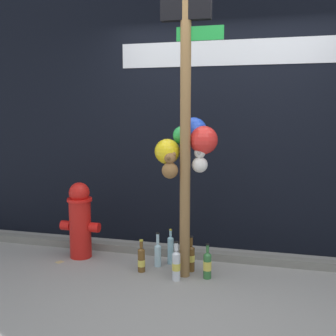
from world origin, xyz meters
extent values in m
plane|color=gray|center=(0.00, 0.00, 0.00)|extent=(14.00, 14.00, 0.00)
cube|color=black|center=(0.00, 1.49, 1.90)|extent=(10.00, 0.20, 3.80)
cube|color=silver|center=(0.99, 1.39, 2.14)|extent=(4.30, 0.01, 0.26)
cube|color=slate|center=(0.00, 1.01, 0.04)|extent=(8.00, 0.12, 0.08)
cylinder|color=olive|center=(-0.25, 0.51, 1.29)|extent=(0.10, 0.10, 2.59)
cube|color=#198C33|center=(-0.12, 0.51, 2.19)|extent=(0.41, 0.02, 0.12)
sphere|color=yellow|center=(-0.42, 0.55, 1.16)|extent=(0.23, 0.23, 0.23)
sphere|color=blue|center=(-0.21, 0.69, 1.35)|extent=(0.26, 0.26, 0.26)
sphere|color=green|center=(-0.31, 0.69, 1.30)|extent=(0.18, 0.18, 0.18)
sphere|color=red|center=(-0.10, 0.60, 1.27)|extent=(0.26, 0.26, 0.26)
sphere|color=orange|center=(-0.45, 0.58, 1.16)|extent=(0.18, 0.18, 0.18)
sphere|color=brown|center=(-0.38, 0.47, 1.00)|extent=(0.15, 0.15, 0.15)
sphere|color=brown|center=(-0.38, 0.47, 1.11)|extent=(0.11, 0.11, 0.11)
sphere|color=brown|center=(-0.41, 0.47, 1.15)|extent=(0.04, 0.04, 0.04)
sphere|color=brown|center=(-0.34, 0.47, 1.15)|extent=(0.04, 0.04, 0.04)
sphere|color=brown|center=(-0.38, 0.42, 1.11)|extent=(0.04, 0.04, 0.04)
sphere|color=silver|center=(-0.12, 0.57, 1.05)|extent=(0.15, 0.15, 0.15)
sphere|color=silver|center=(-0.12, 0.57, 1.16)|extent=(0.11, 0.11, 0.11)
sphere|color=silver|center=(-0.16, 0.57, 1.19)|extent=(0.04, 0.04, 0.04)
sphere|color=silver|center=(-0.09, 0.57, 1.19)|extent=(0.04, 0.04, 0.04)
sphere|color=#9D9992|center=(-0.12, 0.52, 1.16)|extent=(0.04, 0.04, 0.04)
cylinder|color=red|center=(-1.42, 0.73, 0.30)|extent=(0.23, 0.23, 0.60)
cylinder|color=red|center=(-1.42, 0.73, 0.62)|extent=(0.26, 0.26, 0.03)
sphere|color=red|center=(-1.42, 0.73, 0.69)|extent=(0.21, 0.21, 0.21)
cylinder|color=red|center=(-1.58, 0.73, 0.33)|extent=(0.10, 0.10, 0.10)
cylinder|color=red|center=(-1.25, 0.73, 0.33)|extent=(0.10, 0.10, 0.10)
cylinder|color=silver|center=(-0.30, 0.39, 0.12)|extent=(0.07, 0.07, 0.25)
cone|color=silver|center=(-0.30, 0.39, 0.26)|extent=(0.07, 0.07, 0.03)
cylinder|color=silver|center=(-0.30, 0.39, 0.32)|extent=(0.03, 0.03, 0.08)
cylinder|color=#D8C64C|center=(-0.30, 0.39, 0.13)|extent=(0.08, 0.08, 0.07)
cylinder|color=black|center=(-0.30, 0.39, 0.36)|extent=(0.04, 0.04, 0.01)
cylinder|color=#337038|center=(-0.03, 0.50, 0.11)|extent=(0.07, 0.07, 0.22)
cone|color=#337038|center=(-0.03, 0.50, 0.24)|extent=(0.07, 0.07, 0.03)
cylinder|color=#337038|center=(-0.03, 0.50, 0.29)|extent=(0.03, 0.03, 0.07)
cylinder|color=#D8C64C|center=(-0.03, 0.50, 0.12)|extent=(0.08, 0.08, 0.09)
cylinder|color=black|center=(-0.03, 0.50, 0.32)|extent=(0.03, 0.03, 0.01)
cylinder|color=brown|center=(-0.67, 0.50, 0.11)|extent=(0.07, 0.07, 0.21)
cone|color=brown|center=(-0.67, 0.50, 0.23)|extent=(0.07, 0.07, 0.03)
cylinder|color=brown|center=(-0.67, 0.50, 0.27)|extent=(0.03, 0.03, 0.06)
cylinder|color=#D8C64C|center=(-0.67, 0.50, 0.09)|extent=(0.07, 0.07, 0.07)
cylinder|color=gold|center=(-0.67, 0.50, 0.31)|extent=(0.04, 0.04, 0.01)
cylinder|color=#B2DBEA|center=(-0.56, 0.68, 0.10)|extent=(0.07, 0.07, 0.21)
cone|color=#B2DBEA|center=(-0.56, 0.68, 0.22)|extent=(0.07, 0.07, 0.03)
cylinder|color=#B2DBEA|center=(-0.56, 0.68, 0.28)|extent=(0.03, 0.03, 0.10)
cylinder|color=black|center=(-0.56, 0.68, 0.34)|extent=(0.04, 0.04, 0.01)
cylinder|color=#93CCE0|center=(-0.45, 0.77, 0.13)|extent=(0.06, 0.06, 0.27)
cone|color=#93CCE0|center=(-0.45, 0.77, 0.28)|extent=(0.06, 0.06, 0.02)
cylinder|color=#93CCE0|center=(-0.45, 0.77, 0.32)|extent=(0.02, 0.02, 0.06)
cylinder|color=gold|center=(-0.45, 0.77, 0.35)|extent=(0.03, 0.03, 0.01)
cylinder|color=brown|center=(-0.21, 0.64, 0.11)|extent=(0.07, 0.07, 0.23)
cone|color=brown|center=(-0.21, 0.64, 0.24)|extent=(0.07, 0.07, 0.03)
cylinder|color=brown|center=(-0.21, 0.64, 0.30)|extent=(0.04, 0.04, 0.08)
cylinder|color=#D8C64C|center=(-0.21, 0.64, 0.13)|extent=(0.08, 0.08, 0.06)
cylinder|color=black|center=(-0.21, 0.64, 0.34)|extent=(0.04, 0.04, 0.01)
cube|color=tan|center=(-1.56, 0.53, 0.00)|extent=(0.09, 0.09, 0.01)
camera|label=1|loc=(0.54, -3.13, 1.53)|focal=44.38mm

